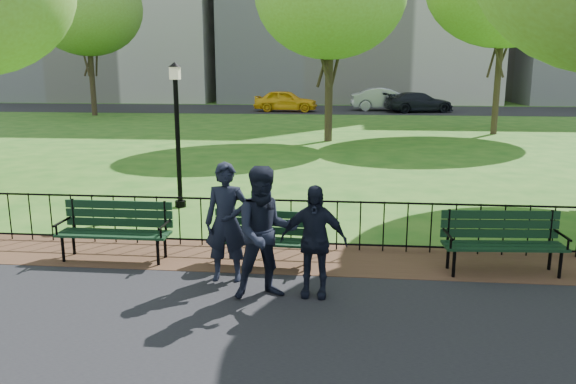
# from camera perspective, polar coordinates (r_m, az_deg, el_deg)

# --- Properties ---
(ground) EXTENTS (120.00, 120.00, 0.00)m
(ground) POSITION_cam_1_polar(r_m,az_deg,el_deg) (8.10, -2.52, -10.21)
(ground) COLOR #205616
(dirt_strip) EXTENTS (60.00, 1.60, 0.01)m
(dirt_strip) POSITION_cam_1_polar(r_m,az_deg,el_deg) (9.49, -1.20, -6.64)
(dirt_strip) COLOR #3C2818
(dirt_strip) RESTS_ON ground
(far_street) EXTENTS (70.00, 9.00, 0.01)m
(far_street) POSITION_cam_1_polar(r_m,az_deg,el_deg) (42.52, 4.39, 8.35)
(far_street) COLOR black
(far_street) RESTS_ON ground
(iron_fence) EXTENTS (24.06, 0.06, 1.00)m
(iron_fence) POSITION_cam_1_polar(r_m,az_deg,el_deg) (9.82, -0.86, -3.00)
(iron_fence) COLOR black
(iron_fence) RESTS_ON ground
(park_bench_main) EXTENTS (1.69, 0.61, 0.94)m
(park_bench_main) POSITION_cam_1_polar(r_m,az_deg,el_deg) (9.03, -4.13, -3.89)
(park_bench_main) COLOR black
(park_bench_main) RESTS_ON ground
(park_bench_left_a) EXTENTS (1.84, 0.57, 1.04)m
(park_bench_left_a) POSITION_cam_1_polar(r_m,az_deg,el_deg) (9.72, -17.10, -3.13)
(park_bench_left_a) COLOR black
(park_bench_left_a) RESTS_ON ground
(park_bench_right_a) EXTENTS (1.86, 0.69, 1.04)m
(park_bench_right_a) POSITION_cam_1_polar(r_m,az_deg,el_deg) (9.30, 20.94, -4.15)
(park_bench_right_a) COLOR black
(park_bench_right_a) RESTS_ON ground
(lamppost) EXTENTS (0.29, 0.29, 3.24)m
(lamppost) POSITION_cam_1_polar(r_m,az_deg,el_deg) (12.80, -11.17, 6.21)
(lamppost) COLOR black
(lamppost) RESTS_ON ground
(tree_far_w) EXTENTS (6.97, 6.97, 9.71)m
(tree_far_w) POSITION_cam_1_polar(r_m,az_deg,el_deg) (39.54, -19.75, 17.13)
(tree_far_w) COLOR #2D2116
(tree_far_w) RESTS_ON ground
(person_left) EXTENTS (0.66, 0.45, 1.78)m
(person_left) POSITION_cam_1_polar(r_m,az_deg,el_deg) (8.32, -6.24, -3.08)
(person_left) COLOR black
(person_left) RESTS_ON asphalt_path
(person_mid) EXTENTS (1.00, 0.74, 1.84)m
(person_mid) POSITION_cam_1_polar(r_m,az_deg,el_deg) (7.65, -2.30, -4.17)
(person_mid) COLOR black
(person_mid) RESTS_ON asphalt_path
(person_right) EXTENTS (0.95, 0.44, 1.58)m
(person_right) POSITION_cam_1_polar(r_m,az_deg,el_deg) (7.74, 2.62, -4.99)
(person_right) COLOR black
(person_right) RESTS_ON asphalt_path
(taxi) EXTENTS (4.54, 1.96, 1.52)m
(taxi) POSITION_cam_1_polar(r_m,az_deg,el_deg) (40.47, -0.23, 9.26)
(taxi) COLOR yellow
(taxi) RESTS_ON far_street
(sedan_silver) EXTENTS (5.08, 2.08, 1.64)m
(sedan_silver) POSITION_cam_1_polar(r_m,az_deg,el_deg) (42.02, 9.83, 9.28)
(sedan_silver) COLOR #A0A2A7
(sedan_silver) RESTS_ON far_street
(sedan_dark) EXTENTS (5.13, 3.15, 1.39)m
(sedan_dark) POSITION_cam_1_polar(r_m,az_deg,el_deg) (40.85, 13.18, 8.87)
(sedan_dark) COLOR black
(sedan_dark) RESTS_ON far_street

